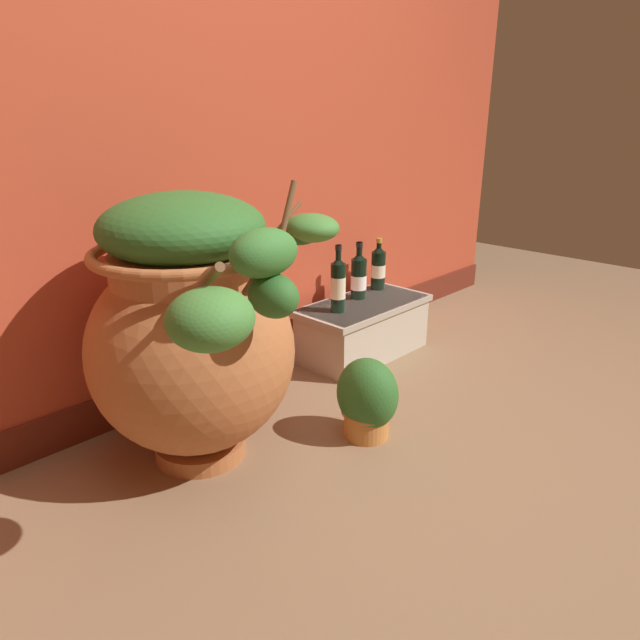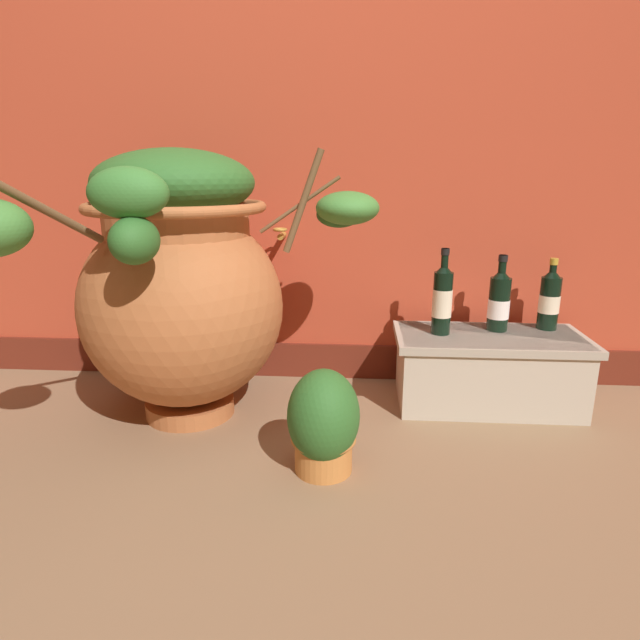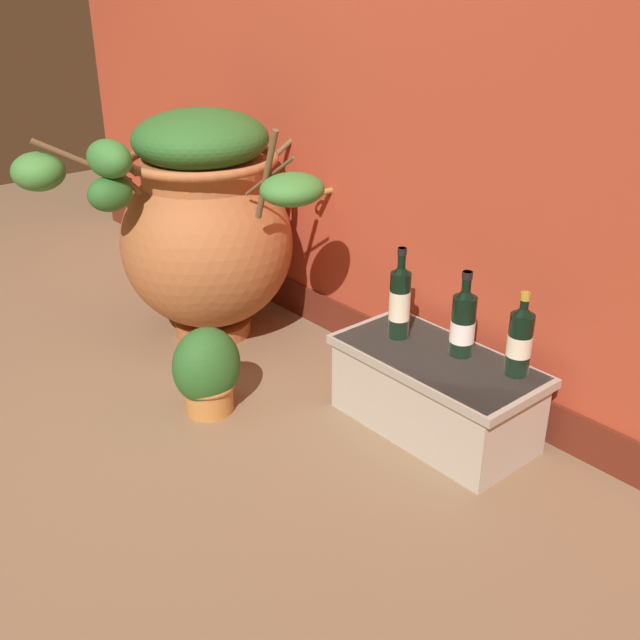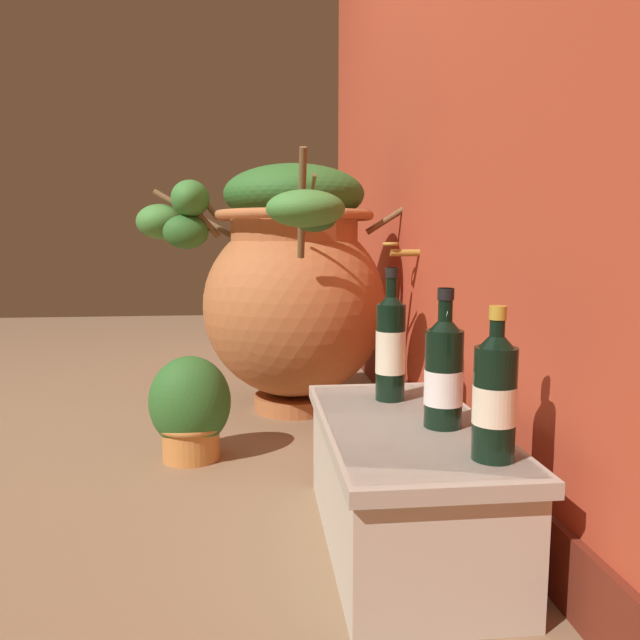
{
  "view_description": "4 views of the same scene",
  "coord_description": "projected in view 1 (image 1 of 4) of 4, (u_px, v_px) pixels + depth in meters",
  "views": [
    {
      "loc": [
        -1.44,
        -0.87,
        1.18
      ],
      "look_at": [
        0.19,
        0.7,
        0.35
      ],
      "focal_mm": 31.95,
      "sensor_mm": 36.0,
      "label": 1
    },
    {
      "loc": [
        0.16,
        -1.08,
        0.87
      ],
      "look_at": [
        0.02,
        0.85,
        0.33
      ],
      "focal_mm": 29.63,
      "sensor_mm": 36.0,
      "label": 2
    },
    {
      "loc": [
        2.06,
        -0.83,
        1.43
      ],
      "look_at": [
        0.22,
        0.73,
        0.29
      ],
      "focal_mm": 41.78,
      "sensor_mm": 36.0,
      "label": 3
    },
    {
      "loc": [
        1.93,
        0.54,
        0.68
      ],
      "look_at": [
        0.01,
        0.74,
        0.42
      ],
      "focal_mm": 34.78,
      "sensor_mm": 36.0,
      "label": 4
    }
  ],
  "objects": [
    {
      "name": "potted_shrub",
      "position": [
        367.0,
        400.0,
        2.16
      ],
      "size": [
        0.21,
        0.25,
        0.32
      ],
      "color": "#CC7F3D",
      "rests_on": "ground_plane"
    },
    {
      "name": "wine_bottle_left",
      "position": [
        338.0,
        284.0,
        2.69
      ],
      "size": [
        0.07,
        0.07,
        0.32
      ],
      "color": "black",
      "rests_on": "stone_ledge"
    },
    {
      "name": "stone_ledge",
      "position": [
        363.0,
        326.0,
        2.9
      ],
      "size": [
        0.71,
        0.35,
        0.28
      ],
      "color": "beige",
      "rests_on": "ground_plane"
    },
    {
      "name": "back_wall",
      "position": [
        198.0,
        83.0,
        2.28
      ],
      "size": [
        4.4,
        0.33,
        2.6
      ],
      "color": "#B74228",
      "rests_on": "ground_plane"
    },
    {
      "name": "wine_bottle_right",
      "position": [
        359.0,
        275.0,
        2.89
      ],
      "size": [
        0.08,
        0.08,
        0.29
      ],
      "color": "black",
      "rests_on": "stone_ledge"
    },
    {
      "name": "wine_bottle_middle",
      "position": [
        378.0,
        267.0,
        3.04
      ],
      "size": [
        0.08,
        0.08,
        0.28
      ],
      "color": "black",
      "rests_on": "stone_ledge"
    },
    {
      "name": "terracotta_urn",
      "position": [
        193.0,
        326.0,
        1.92
      ],
      "size": [
        1.07,
        1.26,
        0.95
      ],
      "color": "#B26638",
      "rests_on": "ground_plane"
    },
    {
      "name": "ground_plane",
      "position": [
        429.0,
        480.0,
        1.94
      ],
      "size": [
        7.0,
        7.0,
        0.0
      ],
      "primitive_type": "plane",
      "color": "#896B4C"
    }
  ]
}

